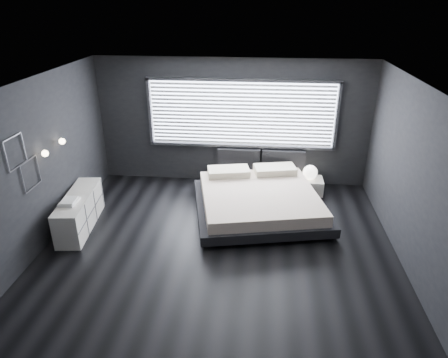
# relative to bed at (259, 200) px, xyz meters

# --- Properties ---
(room) EXTENTS (6.04, 6.00, 2.80)m
(room) POSITION_rel_bed_xyz_m (-0.65, -1.26, 1.11)
(room) COLOR black
(room) RESTS_ON ground
(window) EXTENTS (4.14, 0.09, 1.52)m
(window) POSITION_rel_bed_xyz_m (-0.45, 1.44, 1.32)
(window) COLOR white
(window) RESTS_ON ground
(headboard) EXTENTS (1.96, 0.16, 0.52)m
(headboard) POSITION_rel_bed_xyz_m (0.01, 1.38, 0.28)
(headboard) COLOR black
(headboard) RESTS_ON ground
(sconce_near) EXTENTS (0.18, 0.11, 0.11)m
(sconce_near) POSITION_rel_bed_xyz_m (-3.53, -1.21, 1.31)
(sconce_near) COLOR silver
(sconce_near) RESTS_ON ground
(sconce_far) EXTENTS (0.18, 0.11, 0.11)m
(sconce_far) POSITION_rel_bed_xyz_m (-3.53, -0.61, 1.31)
(sconce_far) COLOR silver
(sconce_far) RESTS_ON ground
(wall_art_upper) EXTENTS (0.01, 0.48, 0.48)m
(wall_art_upper) POSITION_rel_bed_xyz_m (-3.62, -1.81, 1.56)
(wall_art_upper) COLOR #47474C
(wall_art_upper) RESTS_ON ground
(wall_art_lower) EXTENTS (0.01, 0.48, 0.48)m
(wall_art_lower) POSITION_rel_bed_xyz_m (-3.62, -1.56, 1.09)
(wall_art_lower) COLOR #47474C
(wall_art_lower) RESTS_ON ground
(bed) EXTENTS (2.88, 2.79, 0.63)m
(bed) POSITION_rel_bed_xyz_m (0.00, 0.00, 0.00)
(bed) COLOR black
(bed) RESTS_ON ground
(nightstand) EXTENTS (0.56, 0.47, 0.33)m
(nightstand) POSITION_rel_bed_xyz_m (1.09, 1.01, -0.13)
(nightstand) COLOR silver
(nightstand) RESTS_ON ground
(orb_lamp) EXTENTS (0.31, 0.31, 0.31)m
(orb_lamp) POSITION_rel_bed_xyz_m (1.08, 1.02, 0.19)
(orb_lamp) COLOR white
(orb_lamp) RESTS_ON nightstand
(dresser) EXTENTS (0.63, 1.64, 0.64)m
(dresser) POSITION_rel_bed_xyz_m (-3.30, -0.85, 0.03)
(dresser) COLOR silver
(dresser) RESTS_ON ground
(book_stack) EXTENTS (0.28, 0.37, 0.07)m
(book_stack) POSITION_rel_bed_xyz_m (-3.31, -1.12, 0.38)
(book_stack) COLOR white
(book_stack) RESTS_ON dresser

